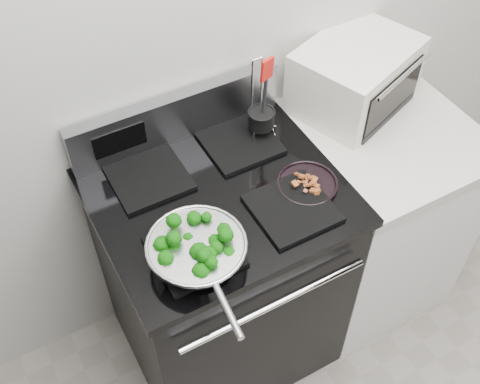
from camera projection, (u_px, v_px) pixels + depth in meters
back_wall at (249, 7)px, 1.92m from camera, size 4.00×0.02×2.70m
gas_range at (222, 274)px, 2.27m from camera, size 0.79×0.69×1.13m
counter at (367, 211)px, 2.51m from camera, size 0.62×0.68×0.92m
skillet at (197, 250)px, 1.72m from camera, size 0.29×0.46×0.06m
broccoli_pile at (196, 246)px, 1.71m from camera, size 0.23×0.23×0.08m
bacon_plate at (307, 182)px, 1.93m from camera, size 0.20×0.20×0.04m
utensil_holder at (261, 122)px, 2.06m from camera, size 0.11×0.11×0.33m
toaster_oven at (355, 76)px, 2.18m from camera, size 0.51×0.45×0.25m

